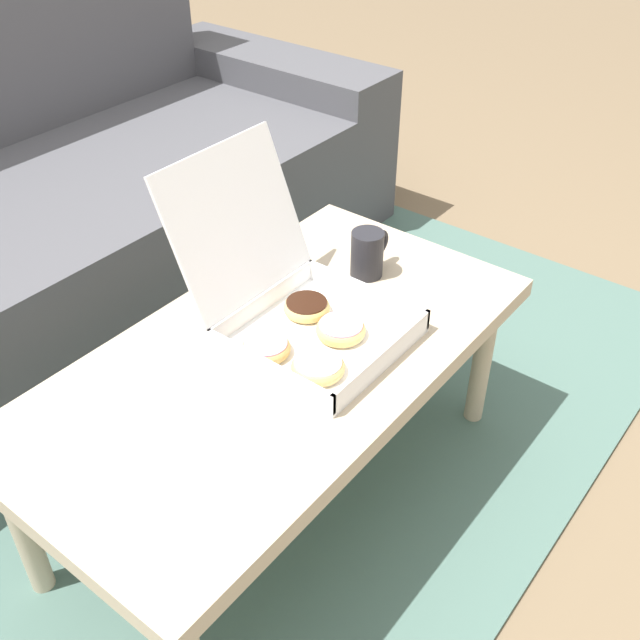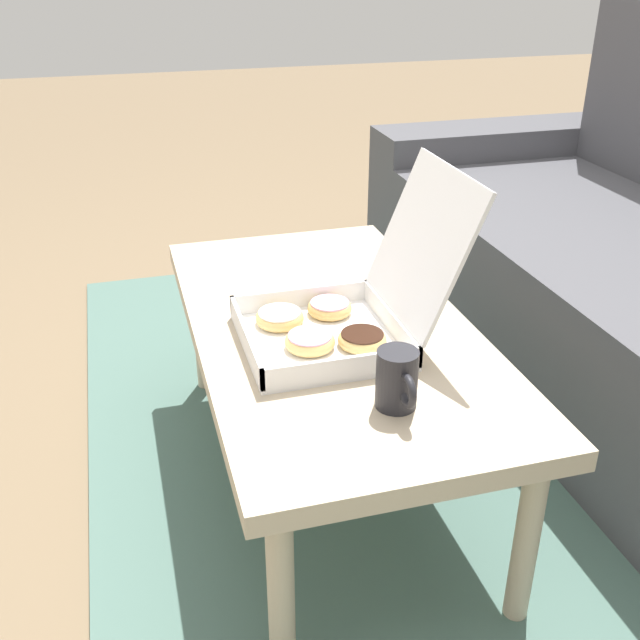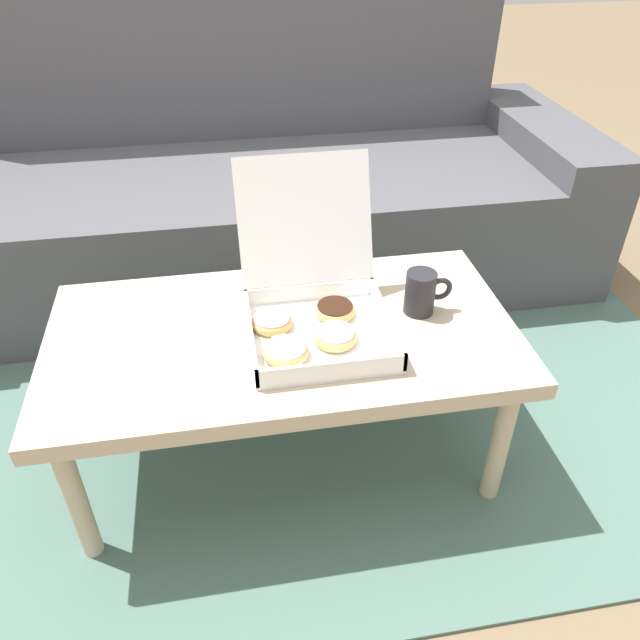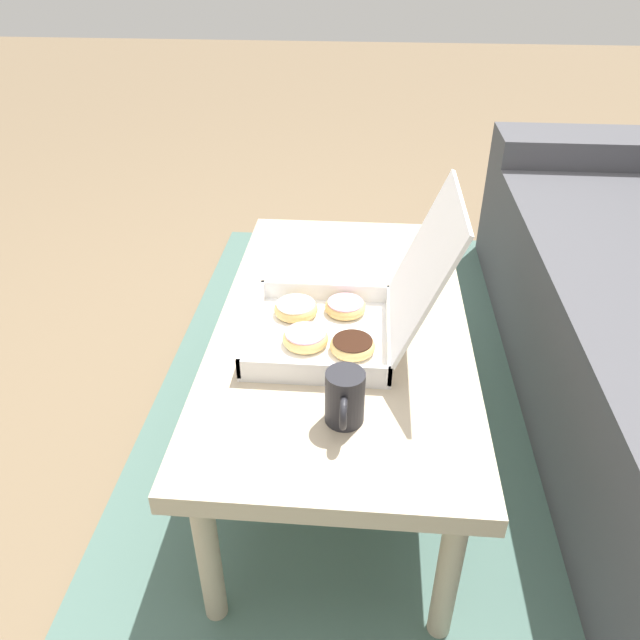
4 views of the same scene
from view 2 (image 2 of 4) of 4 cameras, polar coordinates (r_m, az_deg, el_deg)
The scene contains 5 objects.
ground_plane at distance 1.80m, azimuth 5.28°, elevation -11.14°, with size 12.00×12.00×0.00m, color #756047.
area_rug at distance 1.91m, azimuth 13.87°, elevation -9.24°, with size 2.51×1.96×0.01m, color #4C6B60.
coffee_table at distance 1.56m, azimuth 0.78°, elevation -1.54°, with size 1.05×0.55×0.41m.
pastry_box at distance 1.46m, azimuth 1.73°, elevation 0.70°, with size 0.31×0.41×0.33m.
coffee_mug at distance 1.25m, azimuth 5.93°, elevation -4.56°, with size 0.11×0.07×0.10m.
Camera 2 is at (1.31, -0.54, 1.11)m, focal length 42.00 mm.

